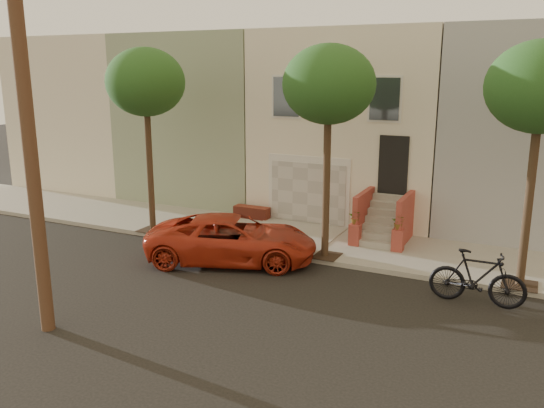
% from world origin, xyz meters
% --- Properties ---
extents(ground, '(90.00, 90.00, 0.00)m').
position_xyz_m(ground, '(0.00, 0.00, 0.00)').
color(ground, black).
rests_on(ground, ground).
extents(sidewalk, '(40.00, 3.70, 0.15)m').
position_xyz_m(sidewalk, '(0.00, 5.35, 0.07)').
color(sidewalk, gray).
rests_on(sidewalk, ground).
extents(house_row, '(33.10, 11.70, 7.00)m').
position_xyz_m(house_row, '(0.00, 11.19, 3.64)').
color(house_row, beige).
rests_on(house_row, sidewalk).
extents(tree_left, '(2.70, 2.57, 6.30)m').
position_xyz_m(tree_left, '(-5.50, 3.90, 5.26)').
color(tree_left, '#2D2116').
rests_on(tree_left, sidewalk).
extents(tree_mid, '(2.70, 2.57, 6.30)m').
position_xyz_m(tree_mid, '(1.00, 3.90, 5.26)').
color(tree_mid, '#2D2116').
rests_on(tree_mid, sidewalk).
extents(tree_right, '(2.70, 2.57, 6.30)m').
position_xyz_m(tree_right, '(6.50, 3.90, 5.26)').
color(tree_right, '#2D2116').
rests_on(tree_right, sidewalk).
extents(pickup_truck, '(5.59, 3.93, 1.42)m').
position_xyz_m(pickup_truck, '(-1.51, 2.59, 0.71)').
color(pickup_truck, '#AD2C18').
rests_on(pickup_truck, ground).
extents(motorcycle, '(2.33, 0.69, 1.39)m').
position_xyz_m(motorcycle, '(5.55, 2.44, 0.70)').
color(motorcycle, black).
rests_on(motorcycle, ground).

